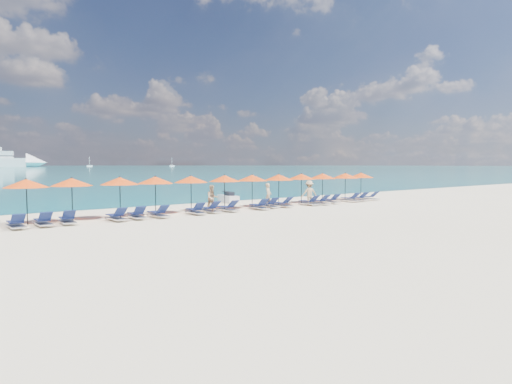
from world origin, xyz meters
TOP-DOWN VIEW (x-y plane):
  - ground at (0.00, 0.00)m, footprint 1400.00×1400.00m
  - sailboat_near at (141.69, 528.97)m, footprint 6.65×2.22m
  - sailboat_far at (237.17, 495.50)m, footprint 6.61×2.20m
  - jetski at (2.02, 9.16)m, footprint 1.20×2.39m
  - beachgoer_a at (1.79, 3.98)m, footprint 0.73×0.68m
  - beachgoer_b at (-2.16, 4.69)m, footprint 0.88×0.62m
  - beachgoer_c at (5.17, 3.54)m, footprint 1.27×0.94m
  - umbrella_0 at (-12.54, 4.78)m, footprint 2.10×2.10m
  - umbrella_1 at (-10.41, 5.04)m, footprint 2.10×2.10m
  - umbrella_2 at (-7.94, 4.91)m, footprint 2.10×2.10m
  - umbrella_3 at (-5.81, 5.03)m, footprint 2.10×2.10m
  - umbrella_4 at (-3.51, 4.97)m, footprint 2.10×2.10m
  - umbrella_5 at (-1.05, 4.98)m, footprint 2.10×2.10m
  - umbrella_6 at (1.08, 4.84)m, footprint 2.10×2.10m
  - umbrella_7 at (3.39, 4.77)m, footprint 2.10×2.10m
  - umbrella_8 at (5.81, 5.02)m, footprint 2.10×2.10m
  - umbrella_9 at (8.02, 4.98)m, footprint 2.10×2.10m
  - umbrella_10 at (10.42, 4.77)m, footprint 2.10×2.10m
  - umbrella_11 at (12.64, 4.98)m, footprint 2.10×2.10m
  - lounger_0 at (-13.18, 3.71)m, footprint 0.68×1.72m
  - lounger_1 at (-12.04, 3.80)m, footprint 0.64×1.71m
  - lounger_2 at (-10.96, 3.85)m, footprint 0.74×1.74m
  - lounger_3 at (-8.62, 3.60)m, footprint 0.72×1.74m
  - lounger_4 at (-7.50, 3.68)m, footprint 0.74×1.74m
  - lounger_5 at (-6.32, 3.56)m, footprint 0.73×1.74m
  - lounger_6 at (-3.97, 3.63)m, footprint 0.76×1.74m
  - lounger_7 at (-2.92, 3.80)m, footprint 0.76×1.75m
  - lounger_8 at (-1.66, 3.73)m, footprint 0.78×1.75m
  - lounger_9 at (0.63, 3.52)m, footprint 0.77×1.75m
  - lounger_10 at (1.73, 3.86)m, footprint 0.69×1.72m
  - lounger_11 at (2.83, 3.75)m, footprint 0.78×1.75m
  - lounger_12 at (5.23, 3.59)m, footprint 0.62×1.70m
  - lounger_13 at (6.23, 3.52)m, footprint 0.62×1.70m
  - lounger_14 at (7.52, 3.67)m, footprint 0.77×1.75m
  - lounger_15 at (9.77, 3.67)m, footprint 0.75×1.74m
  - lounger_16 at (10.83, 3.71)m, footprint 0.71×1.73m
  - lounger_17 at (12.15, 3.75)m, footprint 0.70×1.73m

SIDE VIEW (x-z plane):
  - ground at x=0.00m, z-range 0.00..0.00m
  - lounger_0 at x=-13.18m, z-range -0.09..0.56m
  - lounger_1 at x=-12.04m, z-range -0.09..0.56m
  - lounger_2 at x=-10.96m, z-range -0.09..0.56m
  - lounger_3 at x=-8.62m, z-range -0.09..0.56m
  - lounger_4 at x=-7.50m, z-range -0.09..0.56m
  - lounger_5 at x=-6.32m, z-range -0.09..0.56m
  - lounger_6 at x=-3.97m, z-range -0.09..0.56m
  - lounger_7 at x=-2.92m, z-range -0.09..0.56m
  - lounger_8 at x=-1.66m, z-range -0.09..0.56m
  - lounger_9 at x=0.63m, z-range -0.09..0.56m
  - lounger_10 at x=1.73m, z-range -0.09..0.56m
  - lounger_11 at x=2.83m, z-range -0.09..0.56m
  - lounger_12 at x=5.23m, z-range -0.09..0.56m
  - lounger_13 at x=6.23m, z-range -0.09..0.56m
  - lounger_14 at x=7.52m, z-range -0.09..0.56m
  - lounger_15 at x=9.77m, z-range -0.09..0.56m
  - lounger_16 at x=10.83m, z-range -0.09..0.56m
  - lounger_17 at x=12.15m, z-range -0.09..0.56m
  - jetski at x=2.02m, z-range -0.07..0.74m
  - beachgoer_b at x=-2.16m, z-range 0.00..1.64m
  - beachgoer_a at x=1.79m, z-range 0.00..1.67m
  - beachgoer_c at x=5.17m, z-range 0.00..1.78m
  - sailboat_far at x=237.17m, z-range -4.82..7.30m
  - sailboat_near at x=141.69m, z-range -4.85..7.35m
  - umbrella_0 at x=-12.54m, z-range 0.88..3.16m
  - umbrella_1 at x=-10.41m, z-range 0.88..3.16m
  - umbrella_2 at x=-7.94m, z-range 0.88..3.16m
  - umbrella_3 at x=-5.81m, z-range 0.88..3.16m
  - umbrella_4 at x=-3.51m, z-range 0.88..3.16m
  - umbrella_5 at x=-1.05m, z-range 0.88..3.16m
  - umbrella_6 at x=1.08m, z-range 0.88..3.16m
  - umbrella_7 at x=3.39m, z-range 0.88..3.16m
  - umbrella_8 at x=5.81m, z-range 0.88..3.16m
  - umbrella_9 at x=8.02m, z-range 0.88..3.16m
  - umbrella_10 at x=10.42m, z-range 0.88..3.16m
  - umbrella_11 at x=12.64m, z-range 0.88..3.16m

